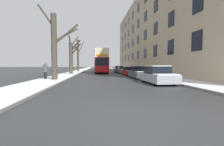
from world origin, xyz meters
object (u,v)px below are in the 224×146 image
Objects in this scene: double_decker_bus at (101,60)px; parked_car_0 at (158,75)px; parked_car_1 at (140,73)px; parked_car_3 at (123,70)px; parked_car_2 at (130,71)px; pedestrian_left_sidewalk at (45,71)px; bare_tree_left_2 at (78,55)px; bare_tree_left_1 at (72,56)px; bare_tree_left_0 at (55,45)px; parked_car_4 at (119,69)px.

double_decker_bus reaches higher than parked_car_0.
parked_car_1 is 11.02m from parked_car_3.
double_decker_bus is 2.46× the size of parked_car_3.
parked_car_2 is 12.25m from pedestrian_left_sidewalk.
pedestrian_left_sidewalk is at bearing -111.17° from double_decker_bus.
bare_tree_left_2 is 0.72× the size of double_decker_bus.
double_decker_bus reaches higher than parked_car_2.
bare_tree_left_0 is at bearing -89.64° from bare_tree_left_1.
double_decker_bus is at bearing -153.67° from parked_car_4.
parked_car_2 is at bearing -18.58° from bare_tree_left_1.
parked_car_3 is (9.05, 13.11, -2.81)m from bare_tree_left_0.
pedestrian_left_sidewalk is at bearing -92.38° from bare_tree_left_2.
bare_tree_left_0 is 0.71× the size of double_decker_bus.
bare_tree_left_1 is 1.64× the size of parked_car_0.
bare_tree_left_2 reaches higher than bare_tree_left_1.
bare_tree_left_0 is at bearing -116.51° from parked_car_4.
bare_tree_left_2 is at bearing 90.93° from bare_tree_left_1.
parked_car_1 is at bearing -42.33° from bare_tree_left_1.
parked_car_1 is (9.05, 2.09, -2.80)m from bare_tree_left_0.
parked_car_0 reaches higher than parked_car_1.
parked_car_0 is at bearing -90.00° from parked_car_2.
parked_car_4 reaches higher than parked_car_2.
parked_car_4 is (9.12, 7.75, -2.42)m from bare_tree_left_1.
bare_tree_left_2 reaches higher than bare_tree_left_0.
parked_car_4 is at bearing 63.49° from bare_tree_left_0.
parked_car_0 reaches higher than parked_car_4.
parked_car_4 is (-0.00, 16.06, -0.02)m from parked_car_1.
parked_car_0 is at bearing -90.00° from parked_car_1.
parked_car_2 is (4.09, -8.79, -1.92)m from double_decker_bus.
parked_car_1 is at bearing -90.00° from parked_car_2.
parked_car_3 is (-0.00, 11.02, -0.01)m from parked_car_1.
bare_tree_left_0 reaches higher than double_decker_bus.
bare_tree_left_2 is (-0.24, 21.12, 0.54)m from bare_tree_left_0.
parked_car_0 is 10.33m from parked_car_2.
double_decker_bus is 16.85m from pedestrian_left_sidewalk.
bare_tree_left_1 is 0.88× the size of bare_tree_left_2.
bare_tree_left_1 is 1.58× the size of parked_car_2.
double_decker_bus is (5.20, -5.00, -1.46)m from bare_tree_left_2.
pedestrian_left_sidewalk is (-6.06, -15.64, -1.56)m from double_decker_bus.
bare_tree_left_1 is at bearing -89.07° from bare_tree_left_2.
parked_car_4 is 20.38m from pedestrian_left_sidewalk.
bare_tree_left_0 is at bearing -155.12° from pedestrian_left_sidewalk.
parked_car_4 is (-0.00, 21.15, -0.02)m from parked_car_0.
bare_tree_left_2 is at bearing 90.65° from bare_tree_left_0.
double_decker_bus reaches higher than parked_car_1.
parked_car_0 is (9.12, -13.40, -2.40)m from bare_tree_left_1.
double_decker_bus is at bearing -62.52° from pedestrian_left_sidewalk.
bare_tree_left_0 is at bearing -124.62° from parked_car_3.
bare_tree_left_0 is 16.89m from double_decker_bus.
parked_car_3 is at bearing 90.00° from parked_car_1.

